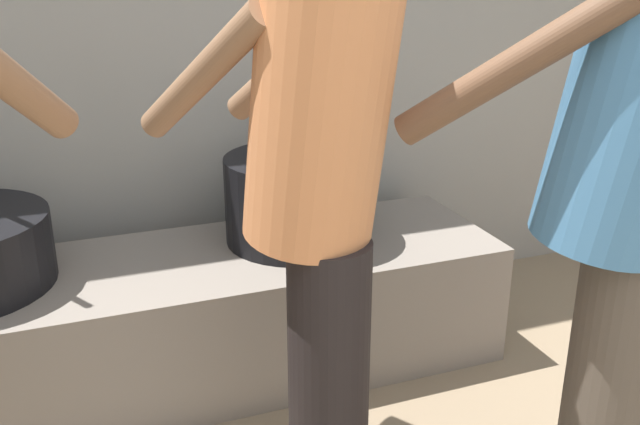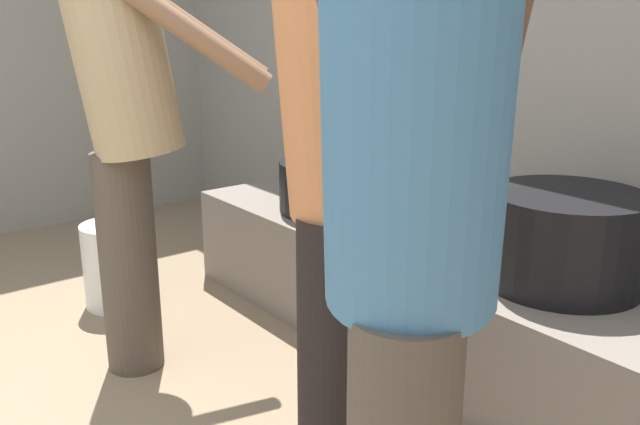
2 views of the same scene
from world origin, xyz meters
name	(u,v)px [view 1 (image 1 of 2)]	position (x,y,z in m)	size (l,w,h in m)	color
hearth_ledge	(149,326)	(-0.13, 2.00, 0.21)	(2.37, 0.60, 0.43)	slate
cooking_pot_secondary	(297,199)	(0.40, 2.04, 0.57)	(0.49, 0.49, 0.29)	black
cook_in_orange_shirt	(319,183)	(0.21, 1.30, 0.88)	(0.57, 0.72, 1.54)	black
cook_in_blue_shirt	(626,181)	(0.77, 0.99, 0.91)	(0.68, 0.71, 1.59)	#4C4238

